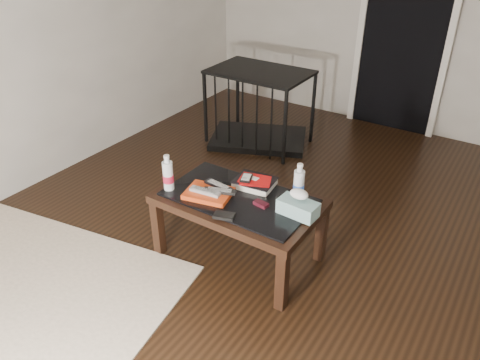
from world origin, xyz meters
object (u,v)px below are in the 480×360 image
object	(u,v)px
pet_crate	(259,120)
tissue_box	(298,208)
coffee_table	(239,205)
water_bottle_left	(168,172)
textbook	(255,183)
water_bottle_right	(299,181)

from	to	relation	value
pet_crate	tissue_box	distance (m)	1.96
coffee_table	tissue_box	size ratio (longest dim) A/B	4.35
water_bottle_left	pet_crate	bearing A→B (deg)	102.34
textbook	pet_crate	bearing A→B (deg)	113.54
textbook	water_bottle_right	bearing A→B (deg)	-2.75
coffee_table	water_bottle_left	distance (m)	0.49
water_bottle_right	water_bottle_left	bearing A→B (deg)	-154.71
pet_crate	textbook	distance (m)	1.64
pet_crate	tissue_box	xyz separation A→B (m)	(1.19, -1.54, 0.28)
pet_crate	textbook	xyz separation A→B (m)	(0.81, -1.40, 0.25)
water_bottle_right	tissue_box	world-z (taller)	water_bottle_right
coffee_table	tissue_box	world-z (taller)	tissue_box
textbook	water_bottle_right	xyz separation A→B (m)	(0.30, 0.02, 0.10)
coffee_table	pet_crate	bearing A→B (deg)	117.03
textbook	water_bottle_left	xyz separation A→B (m)	(-0.44, -0.33, 0.10)
coffee_table	water_bottle_right	xyz separation A→B (m)	(0.31, 0.18, 0.18)
water_bottle_left	tissue_box	world-z (taller)	water_bottle_left
water_bottle_left	coffee_table	bearing A→B (deg)	21.39
water_bottle_right	pet_crate	bearing A→B (deg)	128.83
coffee_table	tissue_box	bearing A→B (deg)	3.73
coffee_table	tissue_box	xyz separation A→B (m)	(0.39, 0.03, 0.11)
water_bottle_left	tissue_box	xyz separation A→B (m)	(0.81, 0.19, -0.07)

